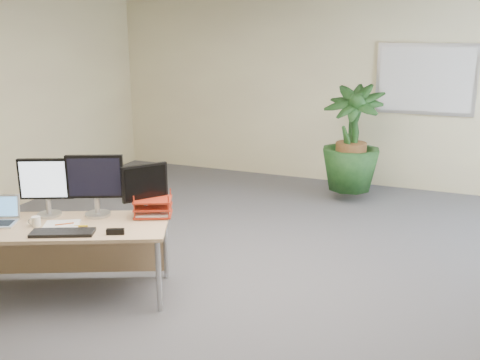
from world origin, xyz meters
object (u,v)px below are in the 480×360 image
at_px(monitor_left, 46,183).
at_px(monitor_right, 95,181).
at_px(floor_plant, 351,145).
at_px(desk, 70,236).

height_order(monitor_left, monitor_right, monitor_right).
bearing_deg(floor_plant, monitor_left, -119.58).
relative_size(desk, floor_plant, 1.20).
xyz_separation_m(monitor_left, monitor_right, (0.39, 0.16, 0.02)).
relative_size(monitor_left, monitor_right, 0.94).
xyz_separation_m(floor_plant, monitor_right, (-1.56, -3.27, 0.19)).
height_order(desk, monitor_right, monitor_right).
bearing_deg(monitor_right, floor_plant, 64.49).
distance_m(desk, monitor_left, 0.49).
bearing_deg(floor_plant, desk, -115.96).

